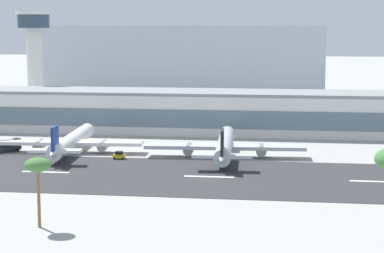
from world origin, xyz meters
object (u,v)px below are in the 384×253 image
service_fuel_truck_0 (6,145)px  airliner_black_tail_gate_1 (225,146)px  service_baggage_tug_1 (119,155)px  terminal_building (181,111)px  airliner_navy_tail_gate_0 (71,142)px  distant_hotel_block (183,64)px  palm_tree_1 (38,167)px  control_tower (34,50)px

service_fuel_truck_0 → airliner_black_tail_gate_1: bearing=-53.1°
service_baggage_tug_1 → terminal_building: bearing=78.6°
service_baggage_tug_1 → airliner_navy_tail_gate_0: bearing=153.0°
terminal_building → distant_hotel_block: 97.52m
terminal_building → service_baggage_tug_1: size_ratio=60.09×
terminal_building → service_fuel_truck_0: bearing=-132.7°
airliner_black_tail_gate_1 → palm_tree_1: 78.23m
control_tower → airliner_navy_tail_gate_0: bearing=-63.3°
terminal_building → palm_tree_1: 120.96m
terminal_building → service_fuel_truck_0: size_ratio=23.53×
distant_hotel_block → airliner_navy_tail_gate_0: (-10.37, -141.92, -14.62)m
control_tower → service_baggage_tug_1: (52.21, -79.93, -25.27)m
service_fuel_truck_0 → terminal_building: bearing=-5.2°
airliner_navy_tail_gate_0 → service_fuel_truck_0: airliner_navy_tail_gate_0 is taller
distant_hotel_block → airliner_black_tail_gate_1: 147.81m
control_tower → airliner_black_tail_gate_1: control_tower is taller
airliner_navy_tail_gate_0 → palm_tree_1: size_ratio=3.83×
control_tower → distant_hotel_block: (46.91, 69.21, -8.48)m
airliner_navy_tail_gate_0 → service_baggage_tug_1: bearing=-119.2°
control_tower → distant_hotel_block: bearing=55.9°
airliner_black_tail_gate_1 → palm_tree_1: palm_tree_1 is taller
distant_hotel_block → airliner_black_tail_gate_1: size_ratio=2.63×
airliner_black_tail_gate_1 → service_fuel_truck_0: airliner_black_tail_gate_1 is taller
terminal_building → palm_tree_1: terminal_building is taller
control_tower → airliner_black_tail_gate_1: 111.56m
terminal_building → service_baggage_tug_1: bearing=-99.2°
airliner_black_tail_gate_1 → service_fuel_truck_0: 62.50m
terminal_building → control_tower: size_ratio=4.78×
airliner_black_tail_gate_1 → palm_tree_1: bearing=156.9°
terminal_building → control_tower: control_tower is taller
airliner_black_tail_gate_1 → service_baggage_tug_1: (-27.99, -5.86, -2.24)m
distant_hotel_block → service_baggage_tug_1: size_ratio=39.78×
terminal_building → airliner_black_tail_gate_1: size_ratio=3.97×
control_tower → palm_tree_1: 157.75m
service_baggage_tug_1 → control_tower: bearing=120.9°
service_fuel_truck_0 → control_tower: bearing=51.1°
distant_hotel_block → service_baggage_tug_1: 150.18m
service_baggage_tug_1 → palm_tree_1: 68.23m
airliner_navy_tail_gate_0 → service_fuel_truck_0: bearing=87.6°
palm_tree_1 → airliner_black_tail_gate_1: bearing=70.4°
terminal_building → airliner_navy_tail_gate_0: 52.15m
airliner_navy_tail_gate_0 → airliner_black_tail_gate_1: airliner_black_tail_gate_1 is taller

